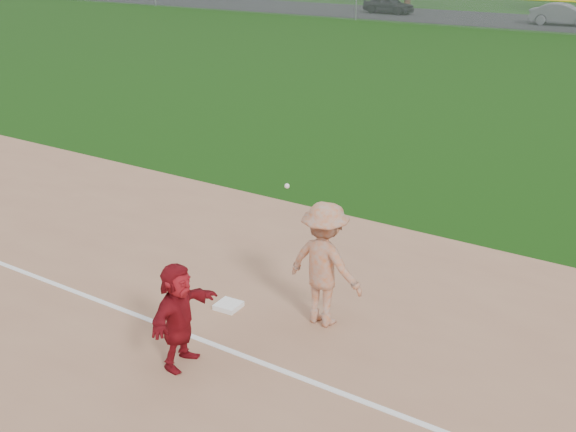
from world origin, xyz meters
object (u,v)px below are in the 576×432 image
Objects in this scene: base_runner at (178,315)px; car_left at (389,4)px; car_mid at (563,14)px; first_base at (228,306)px.

base_runner reaches higher than car_left.
car_mid is at bearing 0.93° from base_runner.
first_base is 0.09× the size of car_mid.
first_base is 0.24× the size of base_runner.
base_runner is 46.94m from car_mid.
car_left is at bearing 81.51° from car_mid.
car_left is (-20.31, 47.04, -0.09)m from base_runner.
base_runner reaches higher than car_mid.
first_base is 1.89m from base_runner.
first_base is 0.09× the size of car_left.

